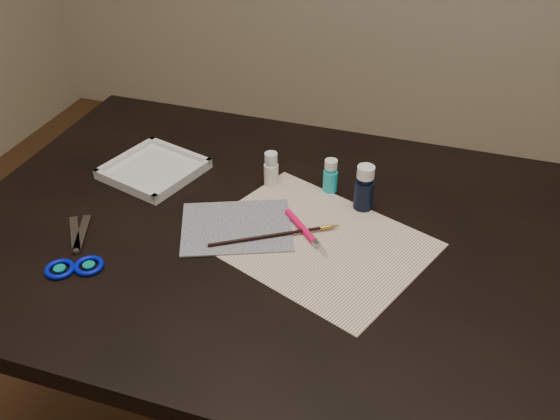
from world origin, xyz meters
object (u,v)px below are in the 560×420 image
(paint_bottle_white, at_px, (271,169))
(paint_bottle_navy, at_px, (364,188))
(paper, at_px, (314,241))
(palette_tray, at_px, (154,169))
(canvas, at_px, (237,227))
(scissors, at_px, (73,246))
(paint_bottle_cyan, at_px, (330,176))

(paint_bottle_white, distance_m, paint_bottle_navy, 0.21)
(paper, height_order, paint_bottle_navy, paint_bottle_navy)
(paint_bottle_white, relative_size, palette_tray, 0.41)
(canvas, distance_m, scissors, 0.32)
(palette_tray, bearing_deg, paint_bottle_cyan, 7.95)
(canvas, height_order, paint_bottle_cyan, paint_bottle_cyan)
(paint_bottle_white, bearing_deg, palette_tray, -171.31)
(canvas, xyz_separation_m, scissors, (-0.28, -0.16, 0.00))
(scissors, bearing_deg, paint_bottle_white, -77.01)
(paint_bottle_cyan, distance_m, paint_bottle_navy, 0.09)
(paint_bottle_cyan, relative_size, palette_tray, 0.41)
(paint_bottle_navy, height_order, scissors, paint_bottle_navy)
(paint_bottle_white, distance_m, scissors, 0.44)
(paint_bottle_cyan, height_order, scissors, paint_bottle_cyan)
(paint_bottle_navy, distance_m, palette_tray, 0.48)
(paint_bottle_white, bearing_deg, paper, -48.84)
(paint_bottle_navy, bearing_deg, paper, -114.66)
(paint_bottle_white, bearing_deg, canvas, -94.25)
(paint_bottle_white, distance_m, palette_tray, 0.27)
(scissors, bearing_deg, paint_bottle_navy, -94.62)
(paint_bottle_navy, xyz_separation_m, palette_tray, (-0.48, -0.01, -0.04))
(paper, distance_m, scissors, 0.47)
(paper, height_order, palette_tray, palette_tray)
(scissors, xyz_separation_m, palette_tray, (0.02, 0.29, 0.01))
(paint_bottle_cyan, bearing_deg, paint_bottle_white, -173.57)
(paper, bearing_deg, scissors, -159.15)
(palette_tray, bearing_deg, paper, -17.03)
(paint_bottle_white, height_order, paint_bottle_cyan, paint_bottle_white)
(scissors, height_order, palette_tray, palette_tray)
(paper, relative_size, paint_bottle_white, 5.31)
(paint_bottle_cyan, distance_m, palette_tray, 0.40)
(palette_tray, bearing_deg, paint_bottle_navy, 1.72)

